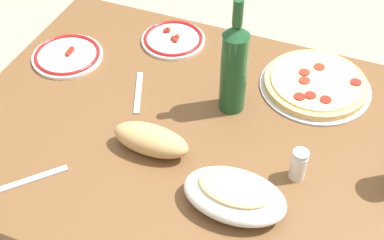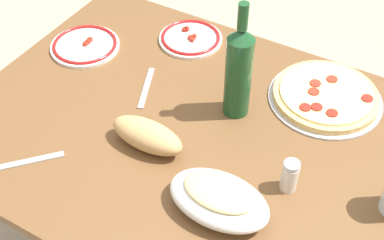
# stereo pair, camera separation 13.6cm
# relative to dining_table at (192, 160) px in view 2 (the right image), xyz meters

# --- Properties ---
(dining_table) EXTENTS (1.21, 0.91, 0.76)m
(dining_table) POSITION_rel_dining_table_xyz_m (0.00, 0.00, 0.00)
(dining_table) COLOR brown
(dining_table) RESTS_ON ground
(pepperoni_pizza) EXTENTS (0.31, 0.31, 0.03)m
(pepperoni_pizza) POSITION_rel_dining_table_xyz_m (-0.26, -0.28, 0.14)
(pepperoni_pizza) COLOR #B7B7BC
(pepperoni_pizza) RESTS_ON dining_table
(baked_pasta_dish) EXTENTS (0.24, 0.15, 0.08)m
(baked_pasta_dish) POSITION_rel_dining_table_xyz_m (-0.18, 0.19, 0.17)
(baked_pasta_dish) COLOR white
(baked_pasta_dish) RESTS_ON dining_table
(wine_bottle) EXTENTS (0.07, 0.07, 0.34)m
(wine_bottle) POSITION_rel_dining_table_xyz_m (-0.07, -0.12, 0.27)
(wine_bottle) COLOR #194723
(wine_bottle) RESTS_ON dining_table
(side_plate_near) EXTENTS (0.21, 0.21, 0.02)m
(side_plate_near) POSITION_rel_dining_table_xyz_m (0.46, -0.14, 0.14)
(side_plate_near) COLOR white
(side_plate_near) RESTS_ON dining_table
(side_plate_far) EXTENTS (0.20, 0.20, 0.02)m
(side_plate_far) POSITION_rel_dining_table_xyz_m (0.19, -0.33, 0.14)
(side_plate_far) COLOR white
(side_plate_far) RESTS_ON dining_table
(bread_loaf) EXTENTS (0.20, 0.08, 0.08)m
(bread_loaf) POSITION_rel_dining_table_xyz_m (0.07, 0.11, 0.17)
(bread_loaf) COLOR tan
(bread_loaf) RESTS_ON dining_table
(spice_shaker) EXTENTS (0.04, 0.04, 0.09)m
(spice_shaker) POSITION_rel_dining_table_xyz_m (-0.29, 0.06, 0.17)
(spice_shaker) COLOR silver
(spice_shaker) RESTS_ON dining_table
(fork_left) EXTENTS (0.13, 0.13, 0.00)m
(fork_left) POSITION_rel_dining_table_xyz_m (0.29, 0.30, 0.13)
(fork_left) COLOR #B7B7BC
(fork_left) RESTS_ON dining_table
(fork_right) EXTENTS (0.08, 0.16, 0.00)m
(fork_right) POSITION_rel_dining_table_xyz_m (0.19, -0.07, 0.13)
(fork_right) COLOR #B7B7BC
(fork_right) RESTS_ON dining_table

